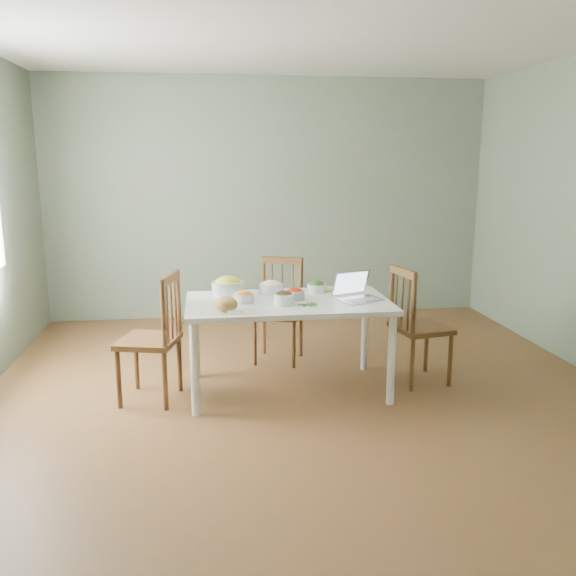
{
  "coord_description": "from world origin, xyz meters",
  "views": [
    {
      "loc": [
        -0.74,
        -4.39,
        1.83
      ],
      "look_at": [
        -0.12,
        0.11,
        0.84
      ],
      "focal_mm": 37.61,
      "sensor_mm": 36.0,
      "label": 1
    }
  ],
  "objects": [
    {
      "name": "dining_table",
      "position": [
        -0.12,
        0.11,
        0.37
      ],
      "size": [
        1.57,
        0.88,
        0.74
      ],
      "primitive_type": null,
      "color": "white",
      "rests_on": "floor"
    },
    {
      "name": "bowl_broccoli",
      "position": [
        0.15,
        0.36,
        0.78
      ],
      "size": [
        0.16,
        0.16,
        0.1
      ],
      "primitive_type": null,
      "rotation": [
        0.0,
        0.0,
        0.01
      ],
      "color": "black",
      "rests_on": "dining_table"
    },
    {
      "name": "bowl_onion",
      "position": [
        -0.22,
        0.37,
        0.79
      ],
      "size": [
        0.26,
        0.26,
        0.11
      ],
      "primitive_type": null,
      "rotation": [
        0.0,
        0.0,
        0.41
      ],
      "color": "#FBF2C8",
      "rests_on": "dining_table"
    },
    {
      "name": "bowl_redpep",
      "position": [
        -0.06,
        0.15,
        0.78
      ],
      "size": [
        0.16,
        0.16,
        0.09
      ],
      "primitive_type": null,
      "rotation": [
        0.0,
        0.0,
        -0.09
      ],
      "color": "#B51F02",
      "rests_on": "dining_table"
    },
    {
      "name": "chair_far",
      "position": [
        -0.11,
        0.84,
        0.47
      ],
      "size": [
        0.52,
        0.51,
        0.93
      ],
      "primitive_type": null,
      "rotation": [
        0.0,
        0.0,
        -0.35
      ],
      "color": "#361E0F",
      "rests_on": "floor"
    },
    {
      "name": "bowl_squash",
      "position": [
        -0.57,
        0.36,
        0.81
      ],
      "size": [
        0.34,
        0.34,
        0.15
      ],
      "primitive_type": null,
      "rotation": [
        0.0,
        0.0,
        -0.4
      ],
      "color": "yellow",
      "rests_on": "dining_table"
    },
    {
      "name": "wall_back",
      "position": [
        0.0,
        2.5,
        1.35
      ],
      "size": [
        5.0,
        0.0,
        2.7
      ],
      "primitive_type": "cube",
      "color": "#5B7354",
      "rests_on": "ground"
    },
    {
      "name": "bowl_mushroom",
      "position": [
        -0.16,
        -0.01,
        0.79
      ],
      "size": [
        0.2,
        0.2,
        0.1
      ],
      "primitive_type": null,
      "rotation": [
        0.0,
        0.0,
        0.31
      ],
      "color": "black",
      "rests_on": "dining_table"
    },
    {
      "name": "floor",
      "position": [
        0.0,
        0.0,
        0.0
      ],
      "size": [
        5.0,
        5.0,
        0.0
      ],
      "primitive_type": "cube",
      "color": "brown",
      "rests_on": "ground"
    },
    {
      "name": "ceiling",
      "position": [
        0.0,
        0.0,
        2.7
      ],
      "size": [
        5.0,
        5.0,
        0.0
      ],
      "primitive_type": "cube",
      "color": "white",
      "rests_on": "ground"
    },
    {
      "name": "chair_left",
      "position": [
        -1.19,
        0.08,
        0.49
      ],
      "size": [
        0.51,
        0.52,
        0.99
      ],
      "primitive_type": null,
      "rotation": [
        0.0,
        0.0,
        -1.82
      ],
      "color": "#361E0F",
      "rests_on": "floor"
    },
    {
      "name": "chair_right",
      "position": [
        0.99,
        0.17,
        0.48
      ],
      "size": [
        0.47,
        0.49,
        0.96
      ],
      "primitive_type": null,
      "rotation": [
        0.0,
        0.0,
        1.75
      ],
      "color": "#361E0F",
      "rests_on": "floor"
    },
    {
      "name": "bread_boule",
      "position": [
        -0.6,
        -0.17,
        0.79
      ],
      "size": [
        0.22,
        0.22,
        0.11
      ],
      "primitive_type": "ellipsoid",
      "rotation": [
        0.0,
        0.0,
        0.4
      ],
      "color": "tan",
      "rests_on": "dining_table"
    },
    {
      "name": "butter_stick",
      "position": [
        -0.55,
        -0.24,
        0.75
      ],
      "size": [
        0.11,
        0.07,
        0.03
      ],
      "primitive_type": "cube",
      "rotation": [
        0.0,
        0.0,
        -0.39
      ],
      "color": "silver",
      "rests_on": "dining_table"
    },
    {
      "name": "flatbread",
      "position": [
        0.25,
        0.45,
        0.74
      ],
      "size": [
        0.22,
        0.22,
        0.02
      ],
      "primitive_type": "cylinder",
      "rotation": [
        0.0,
        0.0,
        -0.15
      ],
      "color": "beige",
      "rests_on": "dining_table"
    },
    {
      "name": "laptop",
      "position": [
        0.44,
        0.03,
        0.84
      ],
      "size": [
        0.4,
        0.38,
        0.22
      ],
      "primitive_type": null,
      "rotation": [
        0.0,
        0.0,
        0.34
      ],
      "color": "silver",
      "rests_on": "dining_table"
    },
    {
      "name": "basil_bunch",
      "position": [
        0.01,
        -0.04,
        0.75
      ],
      "size": [
        0.18,
        0.18,
        0.02
      ],
      "primitive_type": null,
      "color": "#328227",
      "rests_on": "dining_table"
    },
    {
      "name": "bowl_carrot",
      "position": [
        -0.46,
        0.11,
        0.78
      ],
      "size": [
        0.17,
        0.17,
        0.09
      ],
      "primitive_type": null,
      "rotation": [
        0.0,
        0.0,
        0.07
      ],
      "color": "orange",
      "rests_on": "dining_table"
    },
    {
      "name": "wall_front",
      "position": [
        0.0,
        -2.5,
        1.35
      ],
      "size": [
        5.0,
        0.0,
        2.7
      ],
      "primitive_type": "cube",
      "color": "#5B7354",
      "rests_on": "ground"
    }
  ]
}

